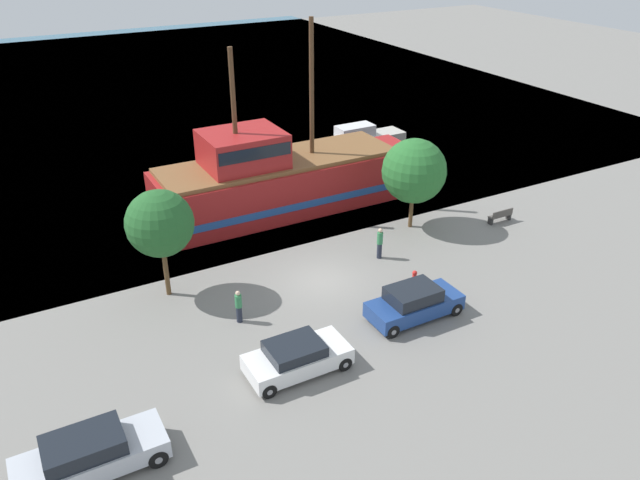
% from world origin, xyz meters
% --- Properties ---
extents(ground_plane, '(160.00, 160.00, 0.00)m').
position_xyz_m(ground_plane, '(0.00, 0.00, 0.00)').
color(ground_plane, gray).
extents(water_surface, '(80.00, 80.00, 0.00)m').
position_xyz_m(water_surface, '(0.00, 44.00, 0.00)').
color(water_surface, '#38667F').
rests_on(water_surface, ground).
extents(pirate_ship, '(16.84, 4.92, 11.56)m').
position_xyz_m(pirate_ship, '(1.78, 9.04, 2.05)').
color(pirate_ship, '#A31E1E').
rests_on(pirate_ship, water_surface).
extents(moored_boat_dockside, '(7.50, 1.99, 1.92)m').
position_xyz_m(moored_boat_dockside, '(12.52, 16.47, 0.72)').
color(moored_boat_dockside, '#B7B2A8').
rests_on(moored_boat_dockside, water_surface).
extents(parked_car_curb_front, '(4.31, 2.01, 1.41)m').
position_xyz_m(parked_car_curb_front, '(-4.37, -5.75, 0.71)').
color(parked_car_curb_front, white).
rests_on(parked_car_curb_front, ground_plane).
extents(parked_car_curb_mid, '(4.51, 1.93, 1.60)m').
position_xyz_m(parked_car_curb_mid, '(2.15, -4.89, 0.78)').
color(parked_car_curb_mid, navy).
rests_on(parked_car_curb_mid, ground_plane).
extents(parked_car_curb_rear, '(4.97, 1.93, 1.57)m').
position_xyz_m(parked_car_curb_rear, '(-12.83, -7.09, 0.78)').
color(parked_car_curb_rear, '#B7BCC6').
rests_on(parked_car_curb_rear, ground_plane).
extents(fire_hydrant, '(0.42, 0.25, 0.76)m').
position_xyz_m(fire_hydrant, '(3.96, -2.52, 0.41)').
color(fire_hydrant, red).
rests_on(fire_hydrant, ground_plane).
extents(bench_promenade_east, '(1.58, 0.45, 0.85)m').
position_xyz_m(bench_promenade_east, '(12.87, 0.74, 0.43)').
color(bench_promenade_east, '#4C4742').
rests_on(bench_promenade_east, ground_plane).
extents(pedestrian_walking_near, '(0.32, 0.32, 1.66)m').
position_xyz_m(pedestrian_walking_near, '(-5.12, -1.32, 0.84)').
color(pedestrian_walking_near, '#232838').
rests_on(pedestrian_walking_near, ground_plane).
extents(pedestrian_walking_far, '(0.32, 0.32, 1.80)m').
position_xyz_m(pedestrian_walking_far, '(3.90, 0.60, 0.92)').
color(pedestrian_walking_far, '#232838').
rests_on(pedestrian_walking_far, ground_plane).
extents(tree_row_east, '(3.23, 3.23, 5.53)m').
position_xyz_m(tree_row_east, '(-7.30, 2.58, 3.90)').
color(tree_row_east, brown).
rests_on(tree_row_east, ground_plane).
extents(tree_row_mideast, '(3.77, 3.77, 5.47)m').
position_xyz_m(tree_row_mideast, '(7.68, 2.93, 3.58)').
color(tree_row_mideast, brown).
rests_on(tree_row_mideast, ground_plane).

